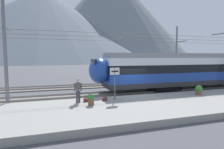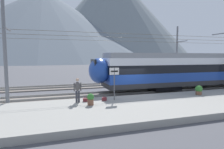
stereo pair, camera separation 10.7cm
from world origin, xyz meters
The scene contains 14 objects.
ground_plane centered at (0.00, 0.00, 0.00)m, with size 400.00×400.00×0.00m, color #4C4C51.
platform_slab centered at (0.00, -3.68, 0.19)m, with size 120.00×6.07×0.39m, color gray.
track_near centered at (0.00, 1.60, 0.07)m, with size 120.00×3.00×0.28m.
track_far centered at (0.00, 7.04, 0.07)m, with size 120.00×3.00×0.28m.
catenary_mast_west centered at (-9.43, -0.21, 4.13)m, with size 49.42×2.26×7.99m.
catenary_mast_far_side centered at (11.04, 8.88, 4.10)m, with size 49.42×2.30×7.88m.
platform_sign centered at (-2.19, -1.90, 2.10)m, with size 0.70×0.08×2.34m.
passenger_walking centered at (-4.81, -1.85, 1.33)m, with size 0.53×0.22×1.69m.
handbag_beside_passenger centered at (-4.28, -1.78, 0.51)m, with size 0.32×0.18×0.36m.
handbag_near_sign centered at (-2.94, -1.89, 0.51)m, with size 0.32×0.18×0.37m.
potted_plant_platform_edge centered at (-4.11, -2.82, 0.81)m, with size 0.46×0.46×0.76m.
potted_plant_by_shelter centered at (5.05, -2.19, 0.81)m, with size 0.58×0.58×0.77m.
mountain_central_peak centered at (-12.09, 156.77, 29.27)m, with size 188.16×188.16×58.54m, color slate.
mountain_right_ridge centered at (48.07, 159.89, 42.66)m, with size 147.23×147.23×85.32m, color slate.
Camera 1 is at (-6.49, -14.70, 3.55)m, focal length 30.34 mm.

